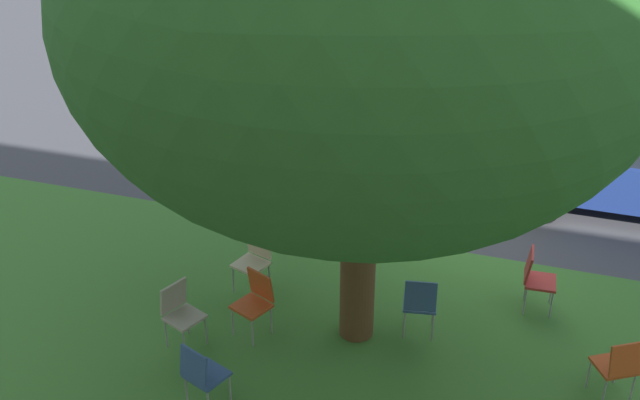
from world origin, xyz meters
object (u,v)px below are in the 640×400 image
chair_4 (202,373)px  chair_8 (536,276)px  chair_0 (254,257)px  chair_3 (180,310)px  chair_7 (618,365)px  chair_2 (420,302)px  chair_5 (255,299)px  street_tree (365,8)px

chair_4 → chair_8: size_ratio=1.00×
chair_0 → chair_3: 1.46m
chair_4 → chair_7: same height
chair_2 → chair_4: size_ratio=1.00×
chair_3 → chair_8: 4.66m
chair_4 → chair_5: (-0.06, -1.47, 0.00)m
chair_4 → chair_7: (-4.44, -1.55, 0.00)m
chair_0 → chair_2: 2.40m
chair_0 → chair_7: same height
chair_7 → chair_3: bearing=6.4°
chair_0 → chair_8: size_ratio=1.00×
chair_3 → chair_4: (-0.74, 0.97, 0.00)m
street_tree → chair_5: size_ratio=7.53×
chair_4 → chair_8: 4.59m
chair_2 → chair_3: size_ratio=1.00×
chair_3 → chair_5: same height
chair_3 → chair_4: size_ratio=1.00×
chair_3 → chair_4: same height
chair_2 → chair_3: 3.01m
street_tree → chair_3: 4.34m
street_tree → chair_3: street_tree is taller
chair_5 → chair_0: bearing=-67.2°
chair_4 → street_tree: bearing=-125.0°
chair_0 → chair_2: size_ratio=1.00×
chair_0 → chair_8: bearing=-169.1°
chair_2 → chair_7: same height
street_tree → chair_4: bearing=55.0°
chair_0 → chair_3: size_ratio=1.00×
chair_4 → chair_8: same height
chair_0 → chair_5: bearing=112.8°
chair_5 → chair_7: size_ratio=1.00×
chair_5 → chair_4: bearing=87.8°
street_tree → chair_2: bearing=-165.8°
chair_0 → street_tree: bearing=162.3°
chair_2 → chair_5: 2.09m
chair_5 → chair_7: 4.38m
chair_5 → chair_7: same height
chair_0 → chair_3: same height
chair_0 → chair_5: size_ratio=1.00×
chair_7 → chair_0: bearing=-9.7°
street_tree → chair_3: bearing=23.3°
street_tree → chair_2: 3.81m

